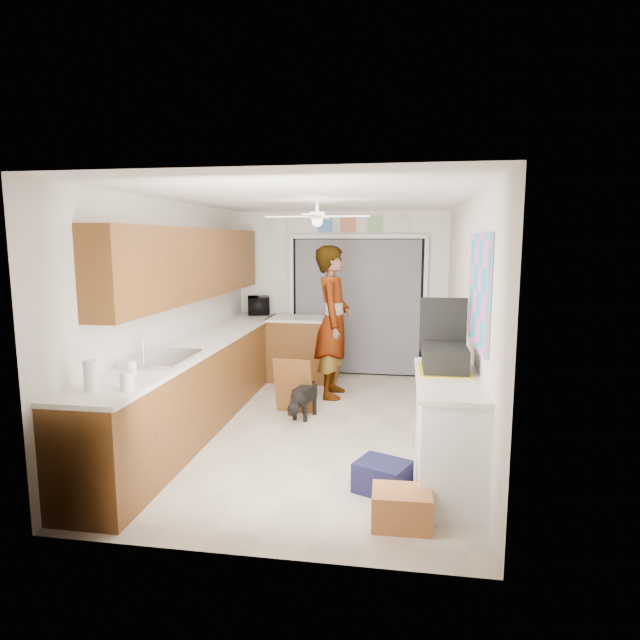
{
  "coord_description": "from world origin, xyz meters",
  "views": [
    {
      "loc": [
        0.96,
        -5.64,
        2.07
      ],
      "look_at": [
        0.0,
        0.4,
        1.15
      ],
      "focal_mm": 30.0,
      "sensor_mm": 36.0,
      "label": 1
    }
  ],
  "objects_px": {
    "man": "(333,322)",
    "paper_towel_roll": "(91,375)",
    "suitcase": "(445,358)",
    "microwave": "(259,305)",
    "dog": "(305,400)",
    "cardboard_box": "(402,508)",
    "navy_crate": "(382,477)"
  },
  "relations": [
    {
      "from": "man",
      "to": "paper_towel_roll",
      "type": "bearing_deg",
      "value": 156.24
    },
    {
      "from": "suitcase",
      "to": "microwave",
      "type": "bearing_deg",
      "value": 128.25
    },
    {
      "from": "dog",
      "to": "man",
      "type": "bearing_deg",
      "value": 91.83
    },
    {
      "from": "cardboard_box",
      "to": "navy_crate",
      "type": "distance_m",
      "value": 0.55
    },
    {
      "from": "cardboard_box",
      "to": "dog",
      "type": "distance_m",
      "value": 2.53
    },
    {
      "from": "cardboard_box",
      "to": "navy_crate",
      "type": "bearing_deg",
      "value": 107.31
    },
    {
      "from": "suitcase",
      "to": "navy_crate",
      "type": "xyz_separation_m",
      "value": [
        -0.51,
        -0.46,
        -0.92
      ]
    },
    {
      "from": "suitcase",
      "to": "man",
      "type": "height_order",
      "value": "man"
    },
    {
      "from": "microwave",
      "to": "man",
      "type": "height_order",
      "value": "man"
    },
    {
      "from": "paper_towel_roll",
      "to": "man",
      "type": "height_order",
      "value": "man"
    },
    {
      "from": "navy_crate",
      "to": "cardboard_box",
      "type": "bearing_deg",
      "value": -72.69
    },
    {
      "from": "navy_crate",
      "to": "man",
      "type": "xyz_separation_m",
      "value": [
        -0.77,
        2.67,
        0.87
      ]
    },
    {
      "from": "paper_towel_roll",
      "to": "cardboard_box",
      "type": "distance_m",
      "value": 2.51
    },
    {
      "from": "microwave",
      "to": "dog",
      "type": "distance_m",
      "value": 2.39
    },
    {
      "from": "suitcase",
      "to": "man",
      "type": "distance_m",
      "value": 2.56
    },
    {
      "from": "paper_towel_roll",
      "to": "navy_crate",
      "type": "relative_size",
      "value": 0.58
    },
    {
      "from": "suitcase",
      "to": "navy_crate",
      "type": "height_order",
      "value": "suitcase"
    },
    {
      "from": "paper_towel_roll",
      "to": "suitcase",
      "type": "relative_size",
      "value": 0.48
    },
    {
      "from": "microwave",
      "to": "navy_crate",
      "type": "bearing_deg",
      "value": -167.93
    },
    {
      "from": "dog",
      "to": "cardboard_box",
      "type": "bearing_deg",
      "value": -48.83
    },
    {
      "from": "microwave",
      "to": "paper_towel_roll",
      "type": "xyz_separation_m",
      "value": [
        -0.11,
        -4.3,
        -0.01
      ]
    },
    {
      "from": "cardboard_box",
      "to": "dog",
      "type": "xyz_separation_m",
      "value": [
        -1.14,
        2.26,
        0.08
      ]
    },
    {
      "from": "microwave",
      "to": "cardboard_box",
      "type": "distance_m",
      "value": 4.84
    },
    {
      "from": "man",
      "to": "microwave",
      "type": "bearing_deg",
      "value": 51.35
    },
    {
      "from": "suitcase",
      "to": "dog",
      "type": "distance_m",
      "value": 2.13
    },
    {
      "from": "paper_towel_roll",
      "to": "cardboard_box",
      "type": "relative_size",
      "value": 0.55
    },
    {
      "from": "navy_crate",
      "to": "dog",
      "type": "bearing_deg",
      "value": 119.47
    },
    {
      "from": "microwave",
      "to": "dog",
      "type": "xyz_separation_m",
      "value": [
        1.08,
        -1.94,
        -0.86
      ]
    },
    {
      "from": "suitcase",
      "to": "navy_crate",
      "type": "distance_m",
      "value": 1.15
    },
    {
      "from": "man",
      "to": "cardboard_box",
      "type": "bearing_deg",
      "value": -164.45
    },
    {
      "from": "paper_towel_roll",
      "to": "suitcase",
      "type": "bearing_deg",
      "value": 21.94
    },
    {
      "from": "microwave",
      "to": "man",
      "type": "xyz_separation_m",
      "value": [
        1.29,
        -1.0,
        -0.07
      ]
    }
  ]
}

